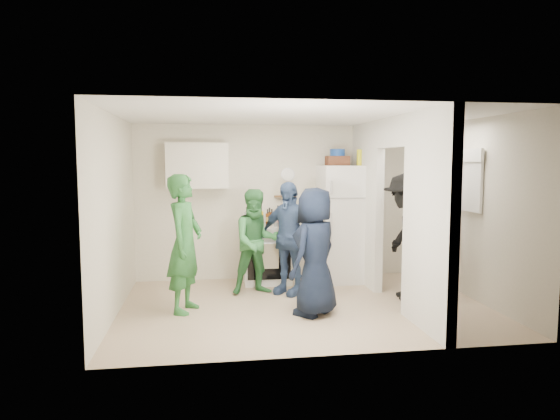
% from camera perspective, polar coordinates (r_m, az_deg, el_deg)
% --- Properties ---
extents(floor, '(4.80, 4.80, 0.00)m').
position_cam_1_polar(floor, '(6.75, 2.80, -10.91)').
color(floor, tan).
rests_on(floor, ground).
extents(wall_back, '(4.80, 0.00, 4.80)m').
position_cam_1_polar(wall_back, '(8.18, 0.53, 0.91)').
color(wall_back, silver).
rests_on(wall_back, floor).
extents(wall_front, '(4.80, 0.00, 4.80)m').
position_cam_1_polar(wall_front, '(4.87, 6.77, -2.36)').
color(wall_front, silver).
rests_on(wall_front, floor).
extents(wall_left, '(0.00, 3.40, 3.40)m').
position_cam_1_polar(wall_left, '(6.48, -18.43, -0.61)').
color(wall_left, silver).
rests_on(wall_left, floor).
extents(wall_right, '(0.00, 3.40, 3.40)m').
position_cam_1_polar(wall_right, '(7.36, 21.49, -0.00)').
color(wall_right, silver).
rests_on(wall_right, floor).
extents(ceiling, '(4.80, 4.80, 0.00)m').
position_cam_1_polar(ceiling, '(6.50, 2.91, 10.72)').
color(ceiling, white).
rests_on(ceiling, wall_back).
extents(partition_pier_back, '(0.12, 1.20, 2.50)m').
position_cam_1_polar(partition_pier_back, '(7.88, 9.87, 0.65)').
color(partition_pier_back, silver).
rests_on(partition_pier_back, floor).
extents(partition_pier_front, '(0.12, 1.20, 2.50)m').
position_cam_1_polar(partition_pier_front, '(5.84, 16.65, -1.22)').
color(partition_pier_front, silver).
rests_on(partition_pier_front, floor).
extents(partition_header, '(0.12, 1.00, 0.40)m').
position_cam_1_polar(partition_header, '(6.82, 12.95, 8.66)').
color(partition_header, silver).
rests_on(partition_header, partition_pier_back).
extents(stove, '(0.76, 0.64, 0.91)m').
position_cam_1_polar(stove, '(7.91, -1.53, -5.06)').
color(stove, white).
rests_on(stove, floor).
extents(upper_cabinet, '(0.95, 0.34, 0.70)m').
position_cam_1_polar(upper_cabinet, '(7.87, -9.42, 5.03)').
color(upper_cabinet, silver).
rests_on(upper_cabinet, wall_back).
extents(fridge, '(0.76, 0.74, 1.85)m').
position_cam_1_polar(fridge, '(8.05, 7.27, -1.53)').
color(fridge, white).
rests_on(fridge, floor).
extents(wicker_basket, '(0.35, 0.25, 0.15)m').
position_cam_1_polar(wicker_basket, '(8.01, 6.57, 5.61)').
color(wicker_basket, brown).
rests_on(wicker_basket, fridge).
extents(blue_bowl, '(0.24, 0.24, 0.11)m').
position_cam_1_polar(blue_bowl, '(8.01, 6.58, 6.54)').
color(blue_bowl, '#153D94').
rests_on(blue_bowl, wicker_basket).
extents(yellow_cup_stack_top, '(0.09, 0.09, 0.25)m').
position_cam_1_polar(yellow_cup_stack_top, '(7.96, 9.09, 5.94)').
color(yellow_cup_stack_top, yellow).
rests_on(yellow_cup_stack_top, fridge).
extents(wall_clock, '(0.22, 0.02, 0.22)m').
position_cam_1_polar(wall_clock, '(8.14, 0.90, 4.06)').
color(wall_clock, white).
rests_on(wall_clock, wall_back).
extents(spice_shelf, '(0.35, 0.08, 0.03)m').
position_cam_1_polar(spice_shelf, '(8.12, 0.58, 1.59)').
color(spice_shelf, olive).
rests_on(spice_shelf, wall_back).
extents(nook_window, '(0.03, 0.70, 0.80)m').
position_cam_1_polar(nook_window, '(7.50, 20.71, 3.18)').
color(nook_window, black).
rests_on(nook_window, wall_right).
extents(nook_window_frame, '(0.04, 0.76, 0.86)m').
position_cam_1_polar(nook_window_frame, '(7.50, 20.61, 3.19)').
color(nook_window_frame, white).
rests_on(nook_window_frame, wall_right).
extents(nook_valance, '(0.04, 0.82, 0.18)m').
position_cam_1_polar(nook_valance, '(7.48, 20.54, 5.87)').
color(nook_valance, white).
rests_on(nook_valance, wall_right).
extents(yellow_cup_stack_stove, '(0.09, 0.09, 0.25)m').
position_cam_1_polar(yellow_cup_stack_stove, '(7.60, -2.24, -1.09)').
color(yellow_cup_stack_stove, yellow).
rests_on(yellow_cup_stack_stove, stove).
extents(red_cup, '(0.09, 0.09, 0.12)m').
position_cam_1_polar(red_cup, '(7.67, 0.28, -1.51)').
color(red_cup, red).
rests_on(red_cup, stove).
extents(person_green_left, '(0.61, 0.74, 1.76)m').
position_cam_1_polar(person_green_left, '(6.45, -10.83, -3.77)').
color(person_green_left, '#327D3F').
rests_on(person_green_left, floor).
extents(person_green_center, '(0.82, 0.69, 1.52)m').
position_cam_1_polar(person_green_center, '(7.22, -2.65, -3.64)').
color(person_green_center, '#398342').
rests_on(person_green_center, floor).
extents(person_denim, '(0.97, 0.94, 1.63)m').
position_cam_1_polar(person_denim, '(7.19, 0.93, -3.22)').
color(person_denim, '#38527B').
rests_on(person_denim, floor).
extents(person_navy, '(0.91, 0.91, 1.60)m').
position_cam_1_polar(person_navy, '(6.23, 4.02, -4.78)').
color(person_navy, black).
rests_on(person_navy, floor).
extents(person_nook, '(0.82, 1.22, 1.76)m').
position_cam_1_polar(person_nook, '(7.15, 14.23, -2.93)').
color(person_nook, black).
rests_on(person_nook, floor).
extents(bottle_a, '(0.08, 0.08, 0.29)m').
position_cam_1_polar(bottle_a, '(7.90, -3.73, -0.70)').
color(bottle_a, brown).
rests_on(bottle_a, stove).
extents(bottle_b, '(0.08, 0.08, 0.31)m').
position_cam_1_polar(bottle_b, '(7.71, -2.93, -0.77)').
color(bottle_b, '#154017').
rests_on(bottle_b, stove).
extents(bottle_c, '(0.08, 0.08, 0.27)m').
position_cam_1_polar(bottle_c, '(7.97, -2.17, -0.69)').
color(bottle_c, silver).
rests_on(bottle_c, stove).
extents(bottle_d, '(0.06, 0.06, 0.26)m').
position_cam_1_polar(bottle_d, '(7.80, -1.43, -0.86)').
color(bottle_d, brown).
rests_on(bottle_d, stove).
extents(bottle_e, '(0.06, 0.06, 0.25)m').
position_cam_1_polar(bottle_e, '(8.01, -0.94, -0.75)').
color(bottle_e, '#9AA3AB').
rests_on(bottle_e, stove).
extents(bottle_f, '(0.06, 0.06, 0.31)m').
position_cam_1_polar(bottle_f, '(7.86, -0.24, -0.62)').
color(bottle_f, '#123315').
rests_on(bottle_f, stove).
extents(bottle_g, '(0.06, 0.06, 0.26)m').
position_cam_1_polar(bottle_g, '(7.98, 0.25, -0.73)').
color(bottle_g, olive).
rests_on(bottle_g, stove).
extents(bottle_h, '(0.08, 0.08, 0.31)m').
position_cam_1_polar(bottle_h, '(7.68, -3.79, -0.80)').
color(bottle_h, '#ACB3B8').
rests_on(bottle_h, stove).
extents(bottle_i, '(0.06, 0.06, 0.27)m').
position_cam_1_polar(bottle_i, '(7.92, -1.20, -0.72)').
color(bottle_i, '#5C2D0F').
rests_on(bottle_i, stove).
extents(bottle_j, '(0.07, 0.07, 0.29)m').
position_cam_1_polar(bottle_j, '(7.76, 0.65, -0.80)').
color(bottle_j, '#1C532B').
rests_on(bottle_j, stove).
extents(bottle_k, '(0.06, 0.06, 0.31)m').
position_cam_1_polar(bottle_k, '(7.85, -3.15, -0.65)').
color(bottle_k, brown).
rests_on(bottle_k, stove).
extents(bottle_l, '(0.08, 0.08, 0.26)m').
position_cam_1_polar(bottle_l, '(7.69, -0.42, -0.95)').
color(bottle_l, gray).
rests_on(bottle_l, stove).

